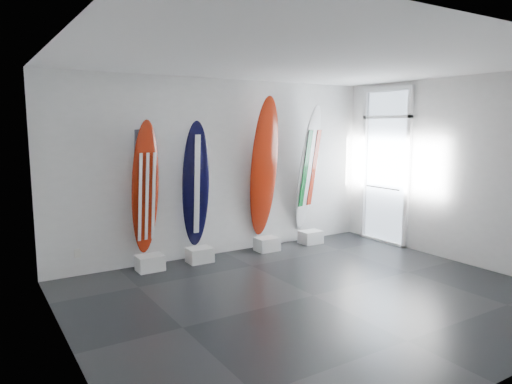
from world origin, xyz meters
TOP-DOWN VIEW (x-y plane):
  - floor at (0.00, 0.00)m, footprint 6.00×6.00m
  - ceiling at (0.00, 0.00)m, footprint 6.00×6.00m
  - wall_back at (0.00, 2.50)m, footprint 6.00×0.00m
  - wall_front at (0.00, -2.50)m, footprint 6.00×0.00m
  - wall_left at (-3.00, 0.00)m, footprint 0.00×5.00m
  - wall_right at (3.00, 0.00)m, footprint 0.00×5.00m
  - display_block_usa at (-1.45, 2.18)m, footprint 0.40×0.30m
  - surfboard_usa at (-1.45, 2.28)m, footprint 0.52×0.38m
  - display_block_navy at (-0.61, 2.18)m, footprint 0.40×0.30m
  - surfboard_navy at (-0.61, 2.28)m, footprint 0.48×0.28m
  - display_block_swiss at (0.71, 2.18)m, footprint 0.40×0.30m
  - surfboard_swiss at (0.71, 2.28)m, footprint 0.58×0.43m
  - display_block_italy at (1.70, 2.18)m, footprint 0.40×0.30m
  - surfboard_italy at (1.70, 2.28)m, footprint 0.63×0.57m
  - wall_outlet at (-2.45, 2.48)m, footprint 0.09×0.02m
  - glass_door at (2.97, 1.55)m, footprint 0.12×1.16m
  - balcony at (4.30, 1.55)m, footprint 2.80×2.20m

SIDE VIEW (x-z plane):
  - floor at x=0.00m, z-range 0.00..0.00m
  - display_block_usa at x=-1.45m, z-range 0.00..0.24m
  - display_block_navy at x=-0.61m, z-range 0.00..0.24m
  - display_block_swiss at x=0.71m, z-range 0.00..0.24m
  - display_block_italy at x=1.70m, z-range 0.00..0.24m
  - wall_outlet at x=-2.45m, z-range 0.28..0.41m
  - balcony at x=4.30m, z-range -0.10..1.10m
  - surfboard_navy at x=-0.61m, z-range 0.24..2.30m
  - surfboard_usa at x=-1.45m, z-range 0.24..2.31m
  - surfboard_italy at x=1.70m, z-range 0.23..2.60m
  - glass_door at x=2.97m, z-range 0.00..2.85m
  - surfboard_swiss at x=0.71m, z-range 0.23..2.73m
  - wall_back at x=0.00m, z-range -1.50..4.50m
  - wall_front at x=0.00m, z-range -1.50..4.50m
  - wall_left at x=-3.00m, z-range -1.00..4.00m
  - wall_right at x=3.00m, z-range -1.00..4.00m
  - ceiling at x=0.00m, z-range 3.00..3.00m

